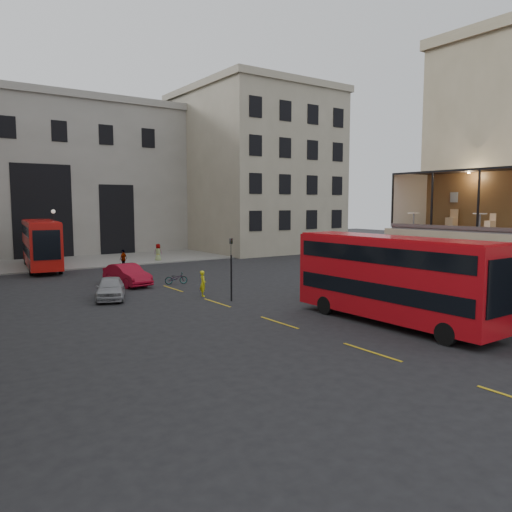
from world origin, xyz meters
TOP-DOWN VIEW (x-y plane):
  - ground at (0.00, 0.00)m, footprint 140.00×140.00m
  - host_frontage at (6.50, 0.00)m, footprint 3.00×11.00m
  - cafe_floor at (6.50, 0.00)m, footprint 3.00×10.00m
  - gateway at (-5.00, 47.99)m, footprint 35.00×10.60m
  - building_right at (20.00, 39.97)m, footprint 16.60×18.60m
  - pavement_far at (-6.00, 38.00)m, footprint 40.00×12.00m
  - traffic_light_near at (-1.00, 12.00)m, footprint 0.16×0.20m
  - street_lamp_b at (-6.00, 34.00)m, footprint 0.36×0.36m
  - bus_near at (2.31, 2.67)m, footprint 2.61×10.75m
  - bus_far at (-7.13, 34.05)m, footprint 3.83×11.15m
  - car_a at (-6.76, 16.79)m, footprint 2.99×4.38m
  - car_b at (-4.04, 21.21)m, footprint 2.18×4.82m
  - bicycle at (-0.90, 19.75)m, footprint 1.71×1.03m
  - cyclist at (-1.65, 14.35)m, footprint 0.57×0.70m
  - pedestrian_c at (-0.86, 30.68)m, footprint 1.05×0.90m
  - pedestrian_d at (3.96, 33.90)m, footprint 1.03×1.02m
  - cafe_table_mid at (5.50, 0.19)m, footprint 0.64×0.64m
  - cafe_table_far at (5.40, 3.89)m, footprint 0.62×0.62m
  - cafe_chair_c at (7.02, 0.54)m, footprint 0.46×0.46m
  - cafe_chair_d at (7.53, 3.03)m, footprint 0.48×0.48m

SIDE VIEW (x-z plane):
  - ground at x=0.00m, z-range 0.00..0.00m
  - pavement_far at x=-6.00m, z-range 0.00..0.12m
  - bicycle at x=-0.90m, z-range 0.00..0.85m
  - car_a at x=-6.76m, z-range 0.00..1.39m
  - car_b at x=-4.04m, z-range 0.00..1.54m
  - cyclist at x=-1.65m, z-range 0.00..1.65m
  - pedestrian_c at x=-0.86m, z-range 0.00..1.69m
  - pedestrian_d at x=3.96m, z-range 0.00..1.79m
  - host_frontage at x=6.50m, z-range 0.00..4.50m
  - street_lamp_b at x=-6.00m, z-range -0.27..5.06m
  - bus_near at x=2.31m, z-range 0.26..4.54m
  - traffic_light_near at x=-1.00m, z-range 0.52..4.32m
  - bus_far at x=-7.13m, z-range 0.27..4.63m
  - cafe_floor at x=6.50m, z-range 4.50..4.60m
  - cafe_chair_c at x=7.02m, z-range 4.45..5.22m
  - cafe_chair_d at x=7.53m, z-range 4.41..5.37m
  - cafe_table_far at x=5.40m, z-range 4.73..5.50m
  - cafe_table_mid at x=5.50m, z-range 4.73..5.54m
  - gateway at x=-5.00m, z-range 0.39..18.39m
  - building_right at x=20.00m, z-range 0.39..20.39m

